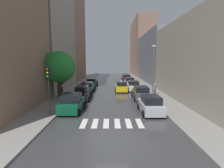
{
  "coord_description": "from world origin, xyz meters",
  "views": [
    {
      "loc": [
        -0.07,
        -10.72,
        4.99
      ],
      "look_at": [
        0.13,
        19.28,
        1.07
      ],
      "focal_mm": 28.17,
      "sensor_mm": 36.0,
      "label": 1
    }
  ],
  "objects_px": {
    "taxi_midroad": "(121,87)",
    "parked_car_right_nearest": "(151,105)",
    "traffic_light_left_corner": "(48,81)",
    "parked_car_right_third": "(133,86)",
    "lamp_post_right": "(153,68)",
    "pedestrian_by_kerb": "(58,86)",
    "parked_car_right_fifth": "(127,79)",
    "parked_car_left_second": "(83,93)",
    "pedestrian_near_tree": "(155,89)",
    "parked_car_right_fourth": "(129,82)",
    "parked_car_right_sixth": "(126,77)",
    "parked_car_left_nearest": "(72,103)",
    "parked_car_left_third": "(88,87)",
    "parked_car_right_second": "(141,93)",
    "pedestrian_foreground": "(61,87)",
    "street_tree_left": "(59,67)",
    "parked_car_left_fourth": "(92,82)"
  },
  "relations": [
    {
      "from": "taxi_midroad",
      "to": "parked_car_right_nearest",
      "type": "bearing_deg",
      "value": -170.04
    },
    {
      "from": "traffic_light_left_corner",
      "to": "parked_car_right_nearest",
      "type": "bearing_deg",
      "value": 9.0
    },
    {
      "from": "parked_car_right_third",
      "to": "lamp_post_right",
      "type": "relative_size",
      "value": 0.66
    },
    {
      "from": "pedestrian_by_kerb",
      "to": "parked_car_right_fifth",
      "type": "bearing_deg",
      "value": -82.67
    },
    {
      "from": "pedestrian_by_kerb",
      "to": "parked_car_left_second",
      "type": "bearing_deg",
      "value": -157.84
    },
    {
      "from": "parked_car_right_nearest",
      "to": "pedestrian_near_tree",
      "type": "distance_m",
      "value": 8.89
    },
    {
      "from": "parked_car_right_fourth",
      "to": "parked_car_right_sixth",
      "type": "distance_m",
      "value": 11.67
    },
    {
      "from": "parked_car_left_nearest",
      "to": "parked_car_left_third",
      "type": "distance_m",
      "value": 11.66
    },
    {
      "from": "parked_car_right_second",
      "to": "parked_car_right_sixth",
      "type": "bearing_deg",
      "value": 0.4
    },
    {
      "from": "pedestrian_foreground",
      "to": "pedestrian_near_tree",
      "type": "relative_size",
      "value": 1.22
    },
    {
      "from": "parked_car_right_third",
      "to": "parked_car_right_fourth",
      "type": "distance_m",
      "value": 5.72
    },
    {
      "from": "parked_car_left_nearest",
      "to": "lamp_post_right",
      "type": "xyz_separation_m",
      "value": [
        9.51,
        6.17,
        3.28
      ]
    },
    {
      "from": "parked_car_right_fourth",
      "to": "lamp_post_right",
      "type": "height_order",
      "value": "lamp_post_right"
    },
    {
      "from": "parked_car_right_fifth",
      "to": "pedestrian_by_kerb",
      "type": "relative_size",
      "value": 2.24
    },
    {
      "from": "parked_car_right_nearest",
      "to": "parked_car_right_third",
      "type": "distance_m",
      "value": 13.3
    },
    {
      "from": "taxi_midroad",
      "to": "parked_car_left_third",
      "type": "bearing_deg",
      "value": 93.19
    },
    {
      "from": "parked_car_left_third",
      "to": "parked_car_right_second",
      "type": "bearing_deg",
      "value": -125.11
    },
    {
      "from": "pedestrian_near_tree",
      "to": "lamp_post_right",
      "type": "xyz_separation_m",
      "value": [
        -0.74,
        -1.77,
        3.12
      ]
    },
    {
      "from": "parked_car_left_second",
      "to": "parked_car_right_nearest",
      "type": "bearing_deg",
      "value": -131.72
    },
    {
      "from": "parked_car_right_sixth",
      "to": "pedestrian_by_kerb",
      "type": "relative_size",
      "value": 2.19
    },
    {
      "from": "parked_car_left_nearest",
      "to": "pedestrian_by_kerb",
      "type": "relative_size",
      "value": 1.97
    },
    {
      "from": "parked_car_left_nearest",
      "to": "street_tree_left",
      "type": "relative_size",
      "value": 0.69
    },
    {
      "from": "parked_car_right_sixth",
      "to": "parked_car_right_fifth",
      "type": "bearing_deg",
      "value": 179.91
    },
    {
      "from": "traffic_light_left_corner",
      "to": "parked_car_left_fourth",
      "type": "bearing_deg",
      "value": 85.77
    },
    {
      "from": "parked_car_left_nearest",
      "to": "parked_car_right_fourth",
      "type": "distance_m",
      "value": 19.98
    },
    {
      "from": "parked_car_left_second",
      "to": "parked_car_right_sixth",
      "type": "relative_size",
      "value": 1.02
    },
    {
      "from": "street_tree_left",
      "to": "parked_car_left_nearest",
      "type": "bearing_deg",
      "value": -64.03
    },
    {
      "from": "parked_car_right_second",
      "to": "pedestrian_foreground",
      "type": "xyz_separation_m",
      "value": [
        -10.47,
        -0.43,
        0.84
      ]
    },
    {
      "from": "parked_car_right_sixth",
      "to": "taxi_midroad",
      "type": "xyz_separation_m",
      "value": [
        -2.28,
        -18.19,
        -0.01
      ]
    },
    {
      "from": "parked_car_right_sixth",
      "to": "parked_car_left_second",
      "type": "bearing_deg",
      "value": 164.42
    },
    {
      "from": "lamp_post_right",
      "to": "parked_car_left_nearest",
      "type": "bearing_deg",
      "value": -147.01
    },
    {
      "from": "taxi_midroad",
      "to": "parked_car_right_fourth",
      "type": "bearing_deg",
      "value": -17.07
    },
    {
      "from": "parked_car_left_nearest",
      "to": "lamp_post_right",
      "type": "height_order",
      "value": "lamp_post_right"
    },
    {
      "from": "pedestrian_near_tree",
      "to": "street_tree_left",
      "type": "distance_m",
      "value": 13.57
    },
    {
      "from": "parked_car_left_second",
      "to": "traffic_light_left_corner",
      "type": "relative_size",
      "value": 1.1
    },
    {
      "from": "lamp_post_right",
      "to": "parked_car_left_third",
      "type": "bearing_deg",
      "value": 149.89
    },
    {
      "from": "parked_car_left_fourth",
      "to": "pedestrian_foreground",
      "type": "distance_m",
      "value": 13.16
    },
    {
      "from": "pedestrian_by_kerb",
      "to": "street_tree_left",
      "type": "relative_size",
      "value": 0.35
    },
    {
      "from": "pedestrian_foreground",
      "to": "parked_car_left_fourth",
      "type": "bearing_deg",
      "value": -78.75
    },
    {
      "from": "taxi_midroad",
      "to": "street_tree_left",
      "type": "bearing_deg",
      "value": 127.67
    },
    {
      "from": "parked_car_right_sixth",
      "to": "pedestrian_foreground",
      "type": "relative_size",
      "value": 2.33
    },
    {
      "from": "parked_car_right_fourth",
      "to": "pedestrian_near_tree",
      "type": "height_order",
      "value": "pedestrian_near_tree"
    },
    {
      "from": "parked_car_left_second",
      "to": "pedestrian_foreground",
      "type": "height_order",
      "value": "pedestrian_foreground"
    },
    {
      "from": "parked_car_left_second",
      "to": "parked_car_right_second",
      "type": "bearing_deg",
      "value": -89.63
    },
    {
      "from": "parked_car_right_fourth",
      "to": "taxi_midroad",
      "type": "height_order",
      "value": "taxi_midroad"
    },
    {
      "from": "parked_car_left_second",
      "to": "parked_car_right_fourth",
      "type": "bearing_deg",
      "value": -32.71
    },
    {
      "from": "parked_car_left_second",
      "to": "parked_car_left_third",
      "type": "relative_size",
      "value": 1.0
    },
    {
      "from": "parked_car_right_third",
      "to": "parked_car_left_nearest",
      "type": "bearing_deg",
      "value": 147.77
    },
    {
      "from": "parked_car_right_second",
      "to": "parked_car_right_fourth",
      "type": "xyz_separation_m",
      "value": [
        -0.22,
        12.45,
        0.01
      ]
    },
    {
      "from": "parked_car_left_fourth",
      "to": "parked_car_right_nearest",
      "type": "distance_m",
      "value": 20.51
    }
  ]
}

